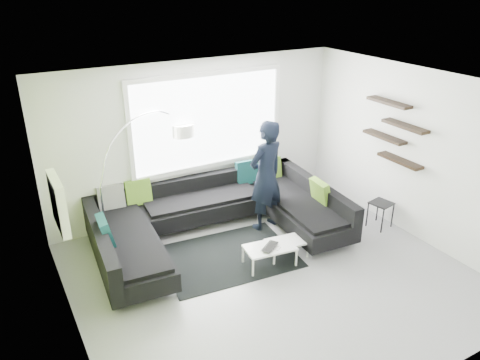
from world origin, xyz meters
The scene contains 9 objects.
ground centered at (0.00, 0.00, 0.00)m, with size 5.50×5.50×0.00m, color gray.
room_shell centered at (0.04, 0.21, 1.81)m, with size 5.54×5.04×2.82m.
sectional_sofa centered at (-0.24, 1.28, 0.38)m, with size 4.16×2.77×0.86m.
rug centered at (-0.33, 0.75, 0.01)m, with size 2.06×1.50×0.01m, color black.
coffee_table centered at (0.31, 0.29, 0.16)m, with size 0.98×0.57×0.32m, color white.
arc_lamp centered at (-1.88, 2.10, 1.02)m, with size 1.92×0.79×2.04m, color white, non-canonical shape.
side_table centered at (2.45, 0.30, 0.23)m, with size 0.34×0.34×0.47m, color black.
person centered at (0.70, 1.30, 0.97)m, with size 0.79×0.61×1.94m, color black.
laptop centered at (0.13, 0.18, 0.33)m, with size 0.43×0.39×0.03m, color black.
Camera 1 is at (-3.25, -4.80, 4.12)m, focal length 35.00 mm.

